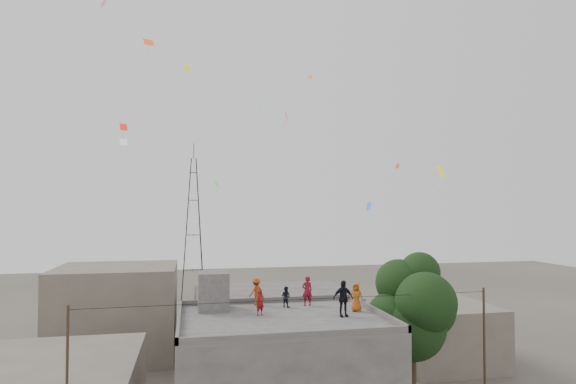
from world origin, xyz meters
name	(u,v)px	position (x,y,z in m)	size (l,w,h in m)	color
main_building	(281,380)	(0.00, 0.00, 3.05)	(10.00, 8.00, 6.10)	#4B4846
parapet	(281,315)	(0.00, 0.00, 6.25)	(10.00, 8.00, 0.30)	#4B4846
stair_head_box	(213,291)	(-3.20, 2.60, 7.10)	(1.60, 1.80, 2.00)	#4B4846
neighbor_north	(273,323)	(2.00, 14.00, 2.50)	(12.00, 9.00, 5.00)	#4B4846
neighbor_northwest	(116,312)	(-10.00, 16.00, 3.50)	(9.00, 8.00, 7.00)	#625A4D
neighbor_east	(439,332)	(14.00, 10.00, 2.20)	(7.00, 8.00, 4.40)	#625A4D
tree	(414,309)	(7.37, 0.60, 6.10)	(4.90, 4.60, 9.10)	black
utility_line	(296,372)	(0.50, -1.25, 3.83)	(20.12, 0.62, 7.40)	black
transmission_tower	(193,227)	(-4.00, 40.00, 9.07)	(2.97, 2.97, 20.01)	black
person_red_adult	(307,291)	(1.98, 2.66, 6.91)	(0.59, 0.39, 1.63)	maroon
person_orange_child	(356,297)	(4.15, 0.68, 6.84)	(0.73, 0.47, 1.49)	#B55614
person_dark_child	(286,297)	(0.74, 2.50, 6.66)	(0.55, 0.43, 1.13)	black
person_dark_adult	(343,298)	(3.09, -0.35, 7.00)	(1.05, 0.44, 1.80)	black
person_orange_adult	(256,292)	(-0.77, 3.40, 6.84)	(0.96, 0.55, 1.48)	#A53B12
person_red_child	(260,302)	(-0.93, 0.77, 6.75)	(0.47, 0.31, 1.29)	maroon
kites	(267,125)	(0.27, 6.26, 16.78)	(21.14, 17.91, 11.77)	#FF241A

